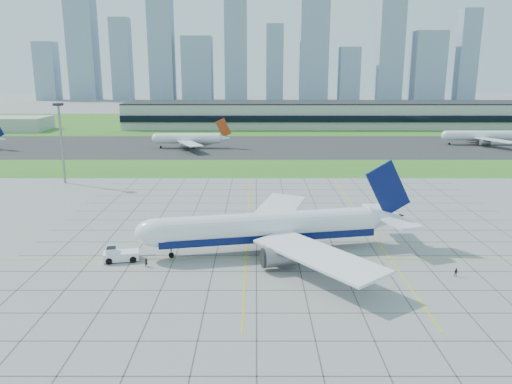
{
  "coord_description": "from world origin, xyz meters",
  "views": [
    {
      "loc": [
        -8.05,
        -92.72,
        35.72
      ],
      "look_at": [
        -8.08,
        24.25,
        7.0
      ],
      "focal_mm": 35.0,
      "sensor_mm": 36.0,
      "label": 1
    }
  ],
  "objects_px": {
    "airliner": "(270,228)",
    "distant_jet_2": "(482,136)",
    "crew_far": "(456,272)",
    "pushback_tug": "(120,255)",
    "crew_near": "(146,262)",
    "light_mast": "(61,133)",
    "distant_jet_1": "(190,138)"
  },
  "relations": [
    {
      "from": "distant_jet_2",
      "to": "distant_jet_1",
      "type": "bearing_deg",
      "value": -175.69
    },
    {
      "from": "light_mast",
      "to": "airliner",
      "type": "bearing_deg",
      "value": -43.93
    },
    {
      "from": "airliner",
      "to": "pushback_tug",
      "type": "relative_size",
      "value": 5.7
    },
    {
      "from": "distant_jet_2",
      "to": "crew_far",
      "type": "bearing_deg",
      "value": -114.98
    },
    {
      "from": "pushback_tug",
      "to": "crew_near",
      "type": "height_order",
      "value": "pushback_tug"
    },
    {
      "from": "crew_near",
      "to": "distant_jet_1",
      "type": "bearing_deg",
      "value": 57.12
    },
    {
      "from": "distant_jet_1",
      "to": "distant_jet_2",
      "type": "bearing_deg",
      "value": 4.31
    },
    {
      "from": "pushback_tug",
      "to": "crew_far",
      "type": "height_order",
      "value": "pushback_tug"
    },
    {
      "from": "pushback_tug",
      "to": "crew_near",
      "type": "xyz_separation_m",
      "value": [
        5.77,
        -3.04,
        -0.36
      ]
    },
    {
      "from": "pushback_tug",
      "to": "distant_jet_1",
      "type": "relative_size",
      "value": 0.23
    },
    {
      "from": "crew_far",
      "to": "light_mast",
      "type": "bearing_deg",
      "value": 153.08
    },
    {
      "from": "airliner",
      "to": "distant_jet_2",
      "type": "distance_m",
      "value": 182.82
    },
    {
      "from": "airliner",
      "to": "light_mast",
      "type": "bearing_deg",
      "value": 125.01
    },
    {
      "from": "crew_far",
      "to": "distant_jet_2",
      "type": "relative_size",
      "value": 0.04
    },
    {
      "from": "light_mast",
      "to": "airliner",
      "type": "xyz_separation_m",
      "value": [
        64.69,
        -62.32,
        -11.29
      ]
    },
    {
      "from": "airliner",
      "to": "crew_far",
      "type": "relative_size",
      "value": 35.79
    },
    {
      "from": "crew_near",
      "to": "crew_far",
      "type": "relative_size",
      "value": 1.08
    },
    {
      "from": "light_mast",
      "to": "pushback_tug",
      "type": "height_order",
      "value": "light_mast"
    },
    {
      "from": "crew_far",
      "to": "distant_jet_1",
      "type": "relative_size",
      "value": 0.04
    },
    {
      "from": "light_mast",
      "to": "distant_jet_2",
      "type": "height_order",
      "value": "light_mast"
    },
    {
      "from": "pushback_tug",
      "to": "distant_jet_1",
      "type": "bearing_deg",
      "value": 80.91
    },
    {
      "from": "light_mast",
      "to": "distant_jet_1",
      "type": "distance_m",
      "value": 81.71
    },
    {
      "from": "airliner",
      "to": "crew_far",
      "type": "xyz_separation_m",
      "value": [
        32.78,
        -12.99,
        -4.1
      ]
    },
    {
      "from": "light_mast",
      "to": "distant_jet_2",
      "type": "xyz_separation_m",
      "value": [
        172.36,
        85.43,
        -11.7
      ]
    },
    {
      "from": "airliner",
      "to": "crew_far",
      "type": "height_order",
      "value": "airliner"
    },
    {
      "from": "airliner",
      "to": "distant_jet_1",
      "type": "height_order",
      "value": "airliner"
    },
    {
      "from": "crew_far",
      "to": "distant_jet_1",
      "type": "bearing_deg",
      "value": 124.71
    },
    {
      "from": "crew_near",
      "to": "distant_jet_2",
      "type": "distance_m",
      "value": 203.81
    },
    {
      "from": "light_mast",
      "to": "crew_far",
      "type": "distance_m",
      "value": 124.14
    },
    {
      "from": "pushback_tug",
      "to": "distant_jet_2",
      "type": "relative_size",
      "value": 0.23
    },
    {
      "from": "crew_far",
      "to": "distant_jet_2",
      "type": "distance_m",
      "value": 177.37
    },
    {
      "from": "distant_jet_2",
      "to": "light_mast",
      "type": "bearing_deg",
      "value": -153.63
    }
  ]
}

